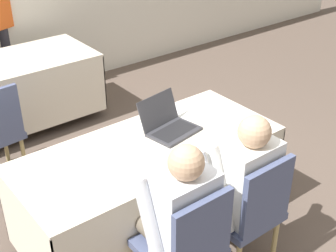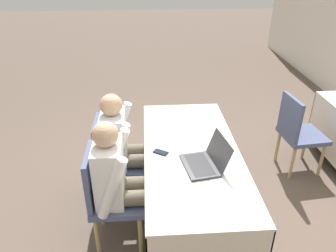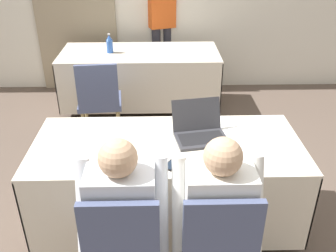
% 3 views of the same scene
% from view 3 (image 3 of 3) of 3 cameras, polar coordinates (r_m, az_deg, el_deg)
% --- Properties ---
extents(ground_plane, '(24.00, 24.00, 0.00)m').
position_cam_3_polar(ground_plane, '(3.06, -0.10, -14.44)').
color(ground_plane, brown).
extents(conference_table_near, '(1.89, 0.83, 0.73)m').
position_cam_3_polar(conference_table_near, '(2.71, -0.11, -5.74)').
color(conference_table_near, beige).
rests_on(conference_table_near, ground_plane).
extents(conference_table_far, '(1.89, 0.83, 0.73)m').
position_cam_3_polar(conference_table_far, '(4.62, -4.26, 9.19)').
color(conference_table_far, beige).
rests_on(conference_table_far, ground_plane).
extents(laptop, '(0.41, 0.38, 0.24)m').
position_cam_3_polar(laptop, '(2.68, 4.89, -0.85)').
color(laptop, '#333338').
rests_on(laptop, conference_table_near).
extents(cell_phone, '(0.12, 0.14, 0.01)m').
position_cam_3_polar(cell_phone, '(2.39, 0.55, -5.90)').
color(cell_phone, black).
rests_on(cell_phone, conference_table_near).
extents(paper_beside_laptop, '(0.27, 0.33, 0.00)m').
position_cam_3_polar(paper_beside_laptop, '(2.77, 3.84, -0.82)').
color(paper_beside_laptop, white).
rests_on(paper_beside_laptop, conference_table_near).
extents(paper_centre_table, '(0.26, 0.33, 0.00)m').
position_cam_3_polar(paper_centre_table, '(2.86, 9.53, -0.12)').
color(paper_centre_table, white).
rests_on(paper_centre_table, conference_table_near).
extents(water_bottle, '(0.08, 0.08, 0.23)m').
position_cam_3_polar(water_bottle, '(4.55, -8.89, 12.22)').
color(water_bottle, '#2D5BB7').
rests_on(water_bottle, conference_table_far).
extents(chair_near_left, '(0.44, 0.44, 0.91)m').
position_cam_3_polar(chair_near_left, '(2.20, -6.75, -17.62)').
color(chair_near_left, tan).
rests_on(chair_near_left, ground_plane).
extents(chair_near_right, '(0.44, 0.44, 0.91)m').
position_cam_3_polar(chair_near_right, '(2.22, 7.42, -17.35)').
color(chair_near_right, tan).
rests_on(chair_near_right, ground_plane).
extents(chair_far_spare, '(0.48, 0.48, 0.91)m').
position_cam_3_polar(chair_far_spare, '(3.91, -10.42, 4.16)').
color(chair_far_spare, tan).
rests_on(chair_far_spare, ground_plane).
extents(person_checkered_shirt, '(0.50, 0.52, 1.17)m').
position_cam_3_polar(person_checkered_shirt, '(2.17, -6.77, -12.72)').
color(person_checkered_shirt, '#665B4C').
rests_on(person_checkered_shirt, ground_plane).
extents(person_white_shirt, '(0.50, 0.52, 1.17)m').
position_cam_3_polar(person_white_shirt, '(2.18, 7.30, -12.48)').
color(person_white_shirt, '#665B4C').
rests_on(person_white_shirt, ground_plane).
extents(person_red_shirt, '(0.39, 0.30, 1.59)m').
position_cam_3_polar(person_red_shirt, '(5.21, -0.99, 15.50)').
color(person_red_shirt, '#33333D').
rests_on(person_red_shirt, ground_plane).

